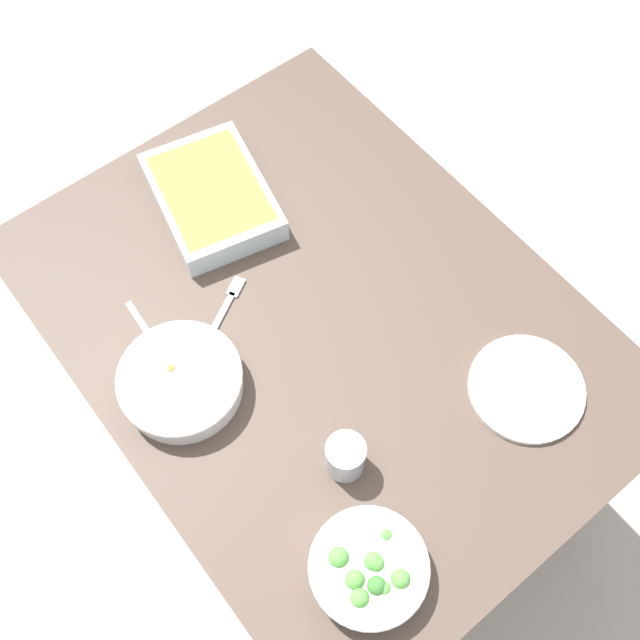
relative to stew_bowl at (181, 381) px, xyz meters
The scene contains 10 objects.
ground_plane 0.83m from the stew_bowl, 80.65° to the left, with size 6.00×6.00×0.00m, color #B2A899.
dining_table 0.32m from the stew_bowl, 80.65° to the left, with size 1.20×0.90×0.74m.
stew_bowl is the anchor object (origin of this frame).
broccoli_bowl 0.48m from the stew_bowl, ahead, with size 0.20×0.20×0.07m.
baking_dish 0.42m from the stew_bowl, 137.36° to the left, with size 0.34×0.28×0.06m.
drink_cup 0.34m from the stew_bowl, 25.53° to the left, with size 0.07×0.07×0.08m.
side_plate 0.65m from the stew_bowl, 51.16° to the left, with size 0.22×0.22×0.01m, color white.
spoon_by_stew 0.11m from the stew_bowl, behind, with size 0.18×0.03×0.01m.
spoon_by_broccoli 0.47m from the stew_bowl, 12.08° to the left, with size 0.07×0.17×0.01m.
fork_on_table 0.19m from the stew_bowl, 119.40° to the left, with size 0.10×0.16×0.01m.
Camera 1 is at (0.54, -0.43, 2.07)m, focal length 42.43 mm.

